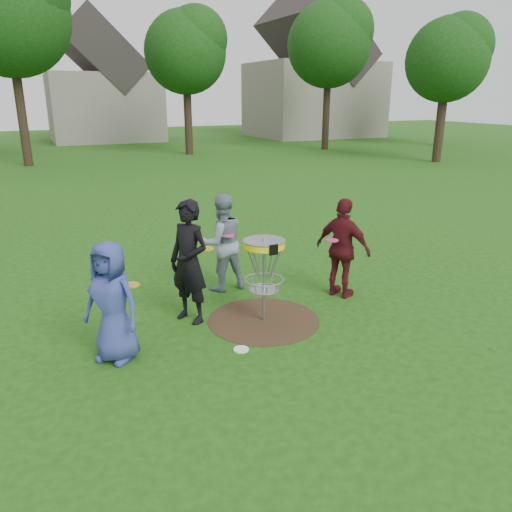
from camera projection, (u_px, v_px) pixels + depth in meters
name	position (u px, v px, depth m)	size (l,w,h in m)	color
ground	(264.00, 320.00, 8.03)	(100.00, 100.00, 0.00)	#19470F
dirt_patch	(264.00, 320.00, 8.03)	(1.80, 1.80, 0.01)	#47331E
player_blue	(112.00, 302.00, 6.61)	(0.82, 0.53, 1.68)	navy
player_black	(189.00, 262.00, 7.74)	(0.72, 0.47, 1.96)	black
player_grey	(222.00, 243.00, 9.07)	(0.87, 0.68, 1.79)	gray
player_maroon	(343.00, 249.00, 8.74)	(1.04, 0.43, 1.78)	#511219
disc_on_grass	(241.00, 349.00, 7.09)	(0.22, 0.22, 0.02)	white
disc_golf_basket	(264.00, 260.00, 7.71)	(0.66, 0.67, 1.38)	#9EA0A5
held_discs	(230.00, 250.00, 7.91)	(3.73, 1.73, 0.19)	orange
tree_row	(89.00, 35.00, 24.14)	(51.20, 17.42, 9.90)	#38281C
house_row	(131.00, 85.00, 37.22)	(44.50, 10.65, 11.62)	gray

